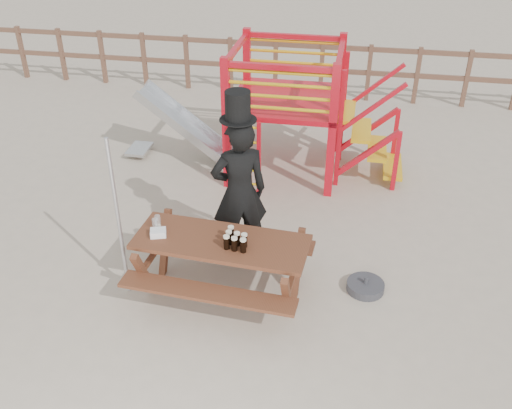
# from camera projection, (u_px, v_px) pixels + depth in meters

# --- Properties ---
(ground) EXTENTS (60.00, 60.00, 0.00)m
(ground) POSITION_uv_depth(u_px,v_px,m) (224.00, 305.00, 6.76)
(ground) COLOR tan
(ground) RESTS_ON ground
(back_fence) EXTENTS (15.09, 0.09, 1.20)m
(back_fence) POSITION_uv_depth(u_px,v_px,m) (299.00, 63.00, 12.23)
(back_fence) COLOR brown
(back_fence) RESTS_ON ground
(playground_fort) EXTENTS (4.71, 1.84, 2.10)m
(playground_fort) POSITION_uv_depth(u_px,v_px,m) (281.00, 108.00, 9.17)
(playground_fort) COLOR red
(playground_fort) RESTS_ON ground
(picnic_table) EXTENTS (2.10, 1.52, 0.78)m
(picnic_table) POSITION_uv_depth(u_px,v_px,m) (222.00, 260.00, 6.70)
(picnic_table) COLOR brown
(picnic_table) RESTS_ON ground
(man_with_hat) EXTENTS (0.84, 0.72, 2.29)m
(man_with_hat) POSITION_uv_depth(u_px,v_px,m) (239.00, 189.00, 7.06)
(man_with_hat) COLOR black
(man_with_hat) RESTS_ON ground
(metal_pole) EXTENTS (0.05, 0.05, 2.05)m
(metal_pole) POSITION_uv_depth(u_px,v_px,m) (118.00, 220.00, 6.46)
(metal_pole) COLOR #B2B2B7
(metal_pole) RESTS_ON ground
(parasol_base) EXTENTS (0.46, 0.46, 0.19)m
(parasol_base) POSITION_uv_depth(u_px,v_px,m) (365.00, 286.00, 6.97)
(parasol_base) COLOR #353439
(parasol_base) RESTS_ON ground
(paper_bag) EXTENTS (0.21, 0.19, 0.08)m
(paper_bag) POSITION_uv_depth(u_px,v_px,m) (158.00, 233.00, 6.60)
(paper_bag) COLOR white
(paper_bag) RESTS_ON picnic_table
(stout_pints) EXTENTS (0.27, 0.29, 0.17)m
(stout_pints) POSITION_uv_depth(u_px,v_px,m) (235.00, 240.00, 6.40)
(stout_pints) COLOR black
(stout_pints) RESTS_ON picnic_table
(empty_glasses) EXTENTS (0.08, 0.14, 0.15)m
(empty_glasses) POSITION_uv_depth(u_px,v_px,m) (157.00, 223.00, 6.72)
(empty_glasses) COLOR silver
(empty_glasses) RESTS_ON picnic_table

